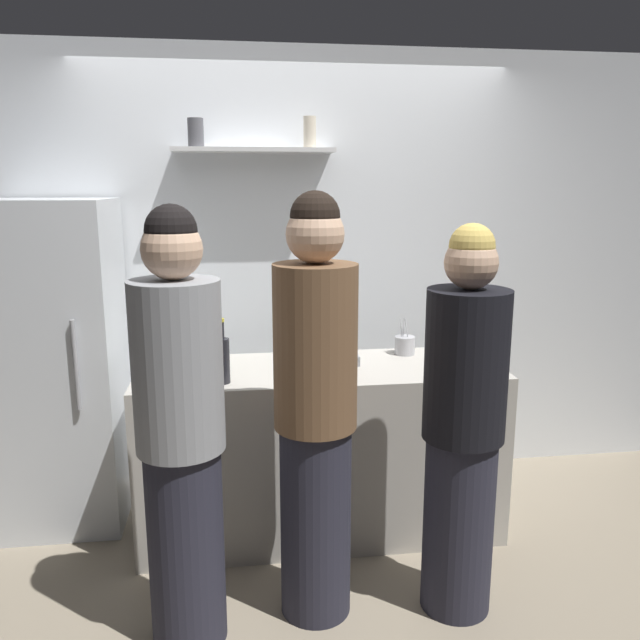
{
  "coord_description": "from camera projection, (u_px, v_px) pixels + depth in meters",
  "views": [
    {
      "loc": [
        -0.36,
        -2.57,
        1.82
      ],
      "look_at": [
        0.05,
        0.52,
        1.15
      ],
      "focal_mm": 35.38,
      "sensor_mm": 36.0,
      "label": 1
    }
  ],
  "objects": [
    {
      "name": "utensil_holder",
      "position": [
        405.0,
        345.0,
        3.49
      ],
      "size": [
        0.11,
        0.11,
        0.21
      ],
      "color": "#B2B2B7",
      "rests_on": "counter"
    },
    {
      "name": "baking_pan",
      "position": [
        325.0,
        357.0,
        3.35
      ],
      "size": [
        0.34,
        0.24,
        0.05
      ],
      "primitive_type": "cube",
      "color": "gray",
      "rests_on": "counter"
    },
    {
      "name": "refrigerator",
      "position": [
        58.0,
        364.0,
        3.39
      ],
      "size": [
        0.65,
        0.69,
        1.75
      ],
      "color": "silver",
      "rests_on": "ground"
    },
    {
      "name": "person_grey_hoodie",
      "position": [
        181.0,
        436.0,
        2.41
      ],
      "size": [
        0.34,
        0.34,
        1.75
      ],
      "rotation": [
        0.0,
        0.0,
        0.52
      ],
      "color": "#262633",
      "rests_on": "ground"
    },
    {
      "name": "wine_bottle_green_glass",
      "position": [
        204.0,
        341.0,
        3.26
      ],
      "size": [
        0.08,
        0.08,
        0.34
      ],
      "color": "#19471E",
      "rests_on": "counter"
    },
    {
      "name": "counter",
      "position": [
        320.0,
        449.0,
        3.34
      ],
      "size": [
        1.86,
        0.65,
        0.9
      ],
      "primitive_type": "cube",
      "color": "#B7B2A8",
      "rests_on": "ground"
    },
    {
      "name": "wine_bottle_amber_glass",
      "position": [
        337.0,
        352.0,
        3.04
      ],
      "size": [
        0.07,
        0.07,
        0.34
      ],
      "color": "#472814",
      "rests_on": "counter"
    },
    {
      "name": "water_bottle_plastic",
      "position": [
        176.0,
        353.0,
        3.07
      ],
      "size": [
        0.1,
        0.1,
        0.26
      ],
      "color": "silver",
      "rests_on": "counter"
    },
    {
      "name": "wine_bottle_pale_glass",
      "position": [
        179.0,
        344.0,
        3.3
      ],
      "size": [
        0.07,
        0.07,
        0.28
      ],
      "color": "#B2BFB2",
      "rests_on": "counter"
    },
    {
      "name": "person_blonde",
      "position": [
        463.0,
        428.0,
        2.62
      ],
      "size": [
        0.34,
        0.34,
        1.67
      ],
      "rotation": [
        0.0,
        0.0,
        4.58
      ],
      "color": "#262633",
      "rests_on": "ground"
    },
    {
      "name": "wine_bottle_dark_glass",
      "position": [
        222.0,
        359.0,
        2.97
      ],
      "size": [
        0.07,
        0.07,
        0.31
      ],
      "color": "black",
      "rests_on": "counter"
    },
    {
      "name": "person_brown_jacket",
      "position": [
        315.0,
        413.0,
        2.58
      ],
      "size": [
        0.34,
        0.34,
        1.8
      ],
      "rotation": [
        0.0,
        0.0,
        3.15
      ],
      "color": "#262633",
      "rests_on": "ground"
    },
    {
      "name": "back_wall_assembly",
      "position": [
        295.0,
        271.0,
        3.86
      ],
      "size": [
        4.8,
        0.32,
        2.6
      ],
      "color": "white",
      "rests_on": "ground"
    },
    {
      "name": "ground_plane",
      "position": [
        323.0,
        585.0,
        2.92
      ],
      "size": [
        5.28,
        5.28,
        0.0
      ],
      "primitive_type": "plane",
      "color": "gray"
    }
  ]
}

